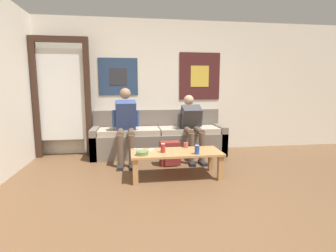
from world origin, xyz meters
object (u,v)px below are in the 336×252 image
object	(u,v)px
backpack	(170,154)
game_controller_near_left	(138,149)
person_seated_adult	(126,122)
person_seated_teen	(192,124)
ceramic_bowl	(142,153)
game_controller_near_right	(151,150)
couch	(159,139)
drink_can_red	(163,148)
pillar_candle	(186,145)
drink_can_blue	(197,150)
coffee_table	(176,156)

from	to	relation	value
backpack	game_controller_near_left	distance (m)	0.72
person_seated_adult	person_seated_teen	world-z (taller)	person_seated_adult
ceramic_bowl	backpack	bearing A→B (deg)	55.13
game_controller_near_left	game_controller_near_right	size ratio (longest dim) A/B	1.02
couch	ceramic_bowl	bearing A→B (deg)	-105.36
backpack	ceramic_bowl	world-z (taller)	ceramic_bowl
person_seated_adult	game_controller_near_left	distance (m)	0.86
ceramic_bowl	drink_can_red	size ratio (longest dim) A/B	1.37
pillar_candle	backpack	bearing A→B (deg)	116.30
couch	person_seated_adult	distance (m)	0.81
couch	drink_can_red	world-z (taller)	couch
person_seated_adult	backpack	distance (m)	0.94
person_seated_teen	game_controller_near_left	size ratio (longest dim) A/B	7.86
drink_can_blue	backpack	bearing A→B (deg)	108.09
game_controller_near_right	couch	bearing A→B (deg)	78.01
backpack	drink_can_red	distance (m)	0.69
person_seated_adult	game_controller_near_left	bearing A→B (deg)	-77.09
person_seated_adult	game_controller_near_right	xyz separation A→B (m)	(0.36, -0.83, -0.30)
game_controller_near_right	pillar_candle	bearing A→B (deg)	11.95
backpack	pillar_candle	world-z (taller)	pillar_candle
drink_can_blue	ceramic_bowl	bearing A→B (deg)	175.05
couch	person_seated_adult	size ratio (longest dim) A/B	1.96
drink_can_blue	coffee_table	bearing A→B (deg)	143.86
couch	person_seated_adult	bearing A→B (deg)	-149.76
pillar_candle	drink_can_blue	world-z (taller)	drink_can_blue
couch	pillar_candle	xyz separation A→B (m)	(0.28, -1.07, 0.12)
person_seated_teen	drink_can_blue	bearing A→B (deg)	-100.02
pillar_candle	game_controller_near_left	size ratio (longest dim) A/B	0.62
coffee_table	person_seated_teen	xyz separation A→B (m)	(0.45, 0.95, 0.31)
couch	game_controller_near_left	xyz separation A→B (m)	(-0.43, -1.14, 0.09)
drink_can_red	person_seated_adult	bearing A→B (deg)	118.28
couch	person_seated_adult	world-z (taller)	person_seated_adult
backpack	game_controller_near_left	size ratio (longest dim) A/B	2.71
drink_can_blue	drink_can_red	size ratio (longest dim) A/B	1.00
ceramic_bowl	game_controller_near_left	bearing A→B (deg)	99.09
person_seated_teen	drink_can_red	xyz separation A→B (m)	(-0.65, -0.97, -0.19)
person_seated_teen	backpack	size ratio (longest dim) A/B	2.90
pillar_candle	drink_can_blue	distance (m)	0.41
backpack	drink_can_red	size ratio (longest dim) A/B	3.14
ceramic_bowl	drink_can_blue	distance (m)	0.74
coffee_table	pillar_candle	distance (m)	0.30
person_seated_teen	drink_can_blue	size ratio (longest dim) A/B	9.09
ceramic_bowl	game_controller_near_left	size ratio (longest dim) A/B	1.19
ceramic_bowl	game_controller_near_right	world-z (taller)	ceramic_bowl
coffee_table	person_seated_adult	size ratio (longest dim) A/B	1.01
game_controller_near_right	coffee_table	bearing A→B (deg)	-15.89
pillar_candle	game_controller_near_left	xyz separation A→B (m)	(-0.71, -0.07, -0.03)
backpack	game_controller_near_left	xyz separation A→B (m)	(-0.53, -0.44, 0.20)
coffee_table	couch	bearing A→B (deg)	94.39
coffee_table	backpack	size ratio (longest dim) A/B	3.28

